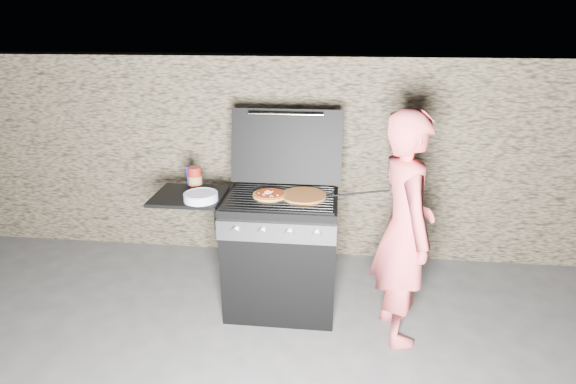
# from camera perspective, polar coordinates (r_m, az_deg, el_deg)

# --- Properties ---
(ground) EXTENTS (50.00, 50.00, 0.00)m
(ground) POSITION_cam_1_polar(r_m,az_deg,el_deg) (3.61, -0.81, -14.19)
(ground) COLOR #454544
(stone_wall) EXTENTS (8.00, 0.35, 1.80)m
(stone_wall) POSITION_cam_1_polar(r_m,az_deg,el_deg) (4.16, 0.89, 4.56)
(stone_wall) COLOR #8B7958
(stone_wall) RESTS_ON ground
(gas_grill) EXTENTS (1.34, 0.79, 0.91)m
(gas_grill) POSITION_cam_1_polar(r_m,az_deg,el_deg) (3.40, -5.07, -7.59)
(gas_grill) COLOR black
(gas_grill) RESTS_ON ground
(pizza_topped) EXTENTS (0.31, 0.31, 0.03)m
(pizza_topped) POSITION_cam_1_polar(r_m,az_deg,el_deg) (3.18, -2.32, -0.29)
(pizza_topped) COLOR gold
(pizza_topped) RESTS_ON gas_grill
(pizza_plain) EXTENTS (0.36, 0.36, 0.02)m
(pizza_plain) POSITION_cam_1_polar(r_m,az_deg,el_deg) (3.17, 2.02, -0.45)
(pizza_plain) COLOR orange
(pizza_plain) RESTS_ON gas_grill
(sauce_jar) EXTENTS (0.13, 0.13, 0.15)m
(sauce_jar) POSITION_cam_1_polar(r_m,az_deg,el_deg) (3.44, -11.73, 1.88)
(sauce_jar) COLOR maroon
(sauce_jar) RESTS_ON gas_grill
(blue_carton) EXTENTS (0.07, 0.05, 0.15)m
(blue_carton) POSITION_cam_1_polar(r_m,az_deg,el_deg) (3.49, -12.08, 2.09)
(blue_carton) COLOR #0C118D
(blue_carton) RESTS_ON gas_grill
(plate_stack) EXTENTS (0.28, 0.28, 0.05)m
(plate_stack) POSITION_cam_1_polar(r_m,az_deg,el_deg) (3.18, -11.01, -0.58)
(plate_stack) COLOR silver
(plate_stack) RESTS_ON gas_grill
(person) EXTENTS (0.49, 0.64, 1.59)m
(person) POSITION_cam_1_polar(r_m,az_deg,el_deg) (3.04, 14.52, -4.69)
(person) COLOR #E95558
(person) RESTS_ON ground
(tongs) EXTENTS (0.50, 0.05, 0.10)m
(tongs) POSITION_cam_1_polar(r_m,az_deg,el_deg) (3.13, 8.32, -0.14)
(tongs) COLOR black
(tongs) RESTS_ON gas_grill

